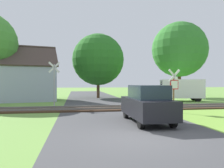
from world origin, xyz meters
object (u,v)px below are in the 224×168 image
at_px(parked_car, 147,104).
at_px(tree_center, 98,60).
at_px(stop_sign_near, 174,87).
at_px(mail_truck, 180,89).
at_px(house, 20,82).
at_px(tree_far, 179,50).
at_px(crossing_sign_far, 54,81).

bearing_deg(parked_car, tree_center, 92.07).
relative_size(stop_sign_near, mail_truck, 0.53).
xyz_separation_m(house, parked_car, (9.15, -14.31, -1.09)).
bearing_deg(stop_sign_near, tree_far, -127.59).
height_order(stop_sign_near, crossing_sign_far, crossing_sign_far).
bearing_deg(mail_truck, parked_car, 160.80).
height_order(house, tree_far, tree_far).
relative_size(tree_center, parked_car, 2.00).
bearing_deg(tree_center, crossing_sign_far, -113.72).
bearing_deg(crossing_sign_far, parked_car, -64.75).
relative_size(crossing_sign_far, tree_center, 0.44).
bearing_deg(mail_truck, crossing_sign_far, 122.23).
distance_m(tree_center, mail_truck, 10.54).
distance_m(tree_center, parked_car, 17.67).
distance_m(house, parked_car, 17.02).
height_order(house, tree_center, tree_center).
distance_m(stop_sign_near, crossing_sign_far, 8.81).
distance_m(stop_sign_near, tree_center, 14.90).
relative_size(house, tree_far, 0.85).
relative_size(tree_far, parked_car, 2.46).
relative_size(mail_truck, parked_car, 1.30).
xyz_separation_m(stop_sign_near, tree_center, (-3.36, 14.16, 3.18)).
bearing_deg(tree_center, stop_sign_near, -76.63).
height_order(tree_center, mail_truck, tree_center).
bearing_deg(mail_truck, stop_sign_near, 164.96).
bearing_deg(stop_sign_near, mail_truck, -128.74).
height_order(stop_sign_near, mail_truck, stop_sign_near).
height_order(crossing_sign_far, mail_truck, crossing_sign_far).
distance_m(house, tree_center, 9.51).
height_order(stop_sign_near, house, house).
bearing_deg(house, parked_car, -68.84).
distance_m(tree_far, tree_center, 10.81).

